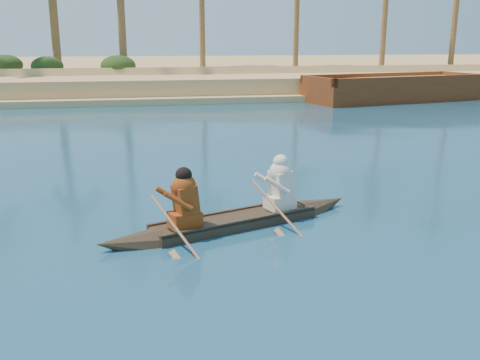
{
  "coord_description": "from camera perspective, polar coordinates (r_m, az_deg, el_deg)",
  "views": [
    {
      "loc": [
        -7.46,
        -7.63,
        3.45
      ],
      "look_at": [
        -5.39,
        2.66,
        0.71
      ],
      "focal_mm": 40.0,
      "sensor_mm": 36.0,
      "label": 1
    }
  ],
  "objects": [
    {
      "name": "sandy_embankment",
      "position": [
        55.1,
        -3.64,
        11.56
      ],
      "size": [
        150.0,
        51.0,
        1.5
      ],
      "color": "tan",
      "rests_on": "ground"
    },
    {
      "name": "shrub_cluster",
      "position": [
        39.9,
        -0.58,
        11.4
      ],
      "size": [
        100.0,
        6.0,
        2.4
      ],
      "primitive_type": null,
      "color": "black",
      "rests_on": "ground"
    },
    {
      "name": "canoe",
      "position": [
        10.2,
        -0.56,
        -3.45
      ],
      "size": [
        5.32,
        2.45,
        1.48
      ],
      "rotation": [
        0.0,
        0.0,
        0.34
      ],
      "color": "#35291D",
      "rests_on": "ground"
    },
    {
      "name": "barge_mid",
      "position": [
        33.45,
        16.05,
        9.22
      ],
      "size": [
        11.2,
        5.7,
        1.78
      ],
      "rotation": [
        0.0,
        0.0,
        0.21
      ],
      "color": "maroon",
      "rests_on": "ground"
    }
  ]
}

